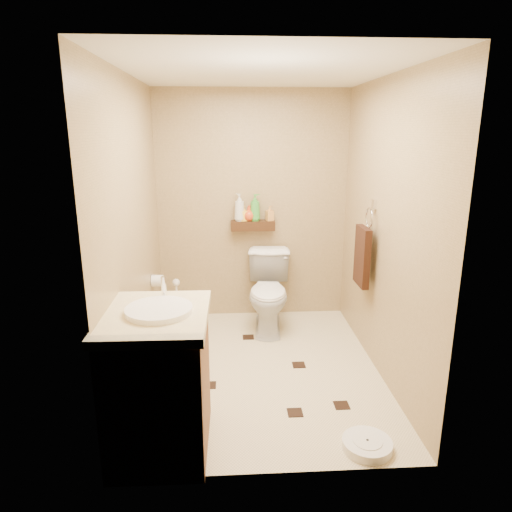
{
  "coord_description": "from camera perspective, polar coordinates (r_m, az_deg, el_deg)",
  "views": [
    {
      "loc": [
        -0.25,
        -3.53,
        1.98
      ],
      "look_at": [
        -0.02,
        0.25,
        0.94
      ],
      "focal_mm": 32.0,
      "sensor_mm": 36.0,
      "label": 1
    }
  ],
  "objects": [
    {
      "name": "ground",
      "position": [
        4.05,
        0.53,
        -13.87
      ],
      "size": [
        2.5,
        2.5,
        0.0
      ],
      "primitive_type": "plane",
      "color": "beige",
      "rests_on": "ground"
    },
    {
      "name": "wall_back",
      "position": [
        4.85,
        -0.46,
        6.12
      ],
      "size": [
        2.0,
        0.04,
        2.4
      ],
      "primitive_type": "cube",
      "color": "#9F855B",
      "rests_on": "ground"
    },
    {
      "name": "wall_front",
      "position": [
        2.42,
        2.65,
        -3.45
      ],
      "size": [
        2.0,
        0.04,
        2.4
      ],
      "primitive_type": "cube",
      "color": "#9F855B",
      "rests_on": "ground"
    },
    {
      "name": "wall_left",
      "position": [
        3.69,
        -15.13,
        2.63
      ],
      "size": [
        0.04,
        2.5,
        2.4
      ],
      "primitive_type": "cube",
      "color": "#9F855B",
      "rests_on": "ground"
    },
    {
      "name": "wall_right",
      "position": [
        3.82,
        15.73,
        3.02
      ],
      "size": [
        0.04,
        2.5,
        2.4
      ],
      "primitive_type": "cube",
      "color": "#9F855B",
      "rests_on": "ground"
    },
    {
      "name": "ceiling",
      "position": [
        3.56,
        0.63,
        22.15
      ],
      "size": [
        2.0,
        2.5,
        0.02
      ],
      "primitive_type": "cube",
      "color": "silver",
      "rests_on": "wall_back"
    },
    {
      "name": "wall_shelf",
      "position": [
        4.8,
        -0.41,
        3.85
      ],
      "size": [
        0.46,
        0.14,
        0.1
      ],
      "primitive_type": "cube",
      "color": "#3B2010",
      "rests_on": "wall_back"
    },
    {
      "name": "floor_accents",
      "position": [
        3.99,
        0.83,
        -14.29
      ],
      "size": [
        1.2,
        1.38,
        0.01
      ],
      "color": "black",
      "rests_on": "ground"
    },
    {
      "name": "toilet",
      "position": [
        4.66,
        1.63,
        -4.57
      ],
      "size": [
        0.5,
        0.8,
        0.78
      ],
      "primitive_type": "imported",
      "rotation": [
        0.0,
        0.0,
        -0.08
      ],
      "color": "white",
      "rests_on": "ground"
    },
    {
      "name": "vanity",
      "position": [
        3.02,
        -11.96,
        -14.84
      ],
      "size": [
        0.64,
        0.77,
        1.07
      ],
      "rotation": [
        0.0,
        0.0,
        -0.01
      ],
      "color": "brown",
      "rests_on": "ground"
    },
    {
      "name": "bathroom_scale",
      "position": [
        3.25,
        13.72,
        -21.93
      ],
      "size": [
        0.41,
        0.41,
        0.06
      ],
      "rotation": [
        0.0,
        0.0,
        0.32
      ],
      "color": "white",
      "rests_on": "ground"
    },
    {
      "name": "toilet_brush",
      "position": [
        4.97,
        -9.82,
        -6.23
      ],
      "size": [
        0.11,
        0.11,
        0.48
      ],
      "color": "#1A695C",
      "rests_on": "ground"
    },
    {
      "name": "towel_ring",
      "position": [
        4.09,
        13.2,
        0.29
      ],
      "size": [
        0.12,
        0.3,
        0.76
      ],
      "color": "silver",
      "rests_on": "wall_right"
    },
    {
      "name": "toilet_paper",
      "position": [
        4.45,
        -12.22,
        -3.03
      ],
      "size": [
        0.12,
        0.11,
        0.12
      ],
      "color": "white",
      "rests_on": "wall_left"
    },
    {
      "name": "bottle_a",
      "position": [
        4.76,
        -2.08,
        6.1
      ],
      "size": [
        0.16,
        0.16,
        0.29
      ],
      "primitive_type": "imported",
      "rotation": [
        0.0,
        0.0,
        3.94
      ],
      "color": "silver",
      "rests_on": "wall_shelf"
    },
    {
      "name": "bottle_b",
      "position": [
        4.77,
        -1.53,
        5.37
      ],
      "size": [
        0.09,
        0.09,
        0.16
      ],
      "primitive_type": "imported",
      "rotation": [
        0.0,
        0.0,
        3.37
      ],
      "color": "yellow",
      "rests_on": "wall_shelf"
    },
    {
      "name": "bottle_c",
      "position": [
        4.77,
        -0.86,
        5.38
      ],
      "size": [
        0.17,
        0.17,
        0.16
      ],
      "primitive_type": "imported",
      "rotation": [
        0.0,
        0.0,
        1.15
      ],
      "color": "#CC4218",
      "rests_on": "wall_shelf"
    },
    {
      "name": "bottle_d",
      "position": [
        4.77,
        -0.12,
        6.09
      ],
      "size": [
        0.12,
        0.12,
        0.28
      ],
      "primitive_type": "imported",
      "rotation": [
        0.0,
        0.0,
        1.72
      ],
      "color": "green",
      "rests_on": "wall_shelf"
    },
    {
      "name": "bottle_e",
      "position": [
        4.79,
        1.72,
        5.38
      ],
      "size": [
        0.09,
        0.09,
        0.16
      ],
      "primitive_type": "imported",
      "rotation": [
        0.0,
        0.0,
        1.91
      ],
      "color": "#D09145",
      "rests_on": "wall_shelf"
    }
  ]
}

